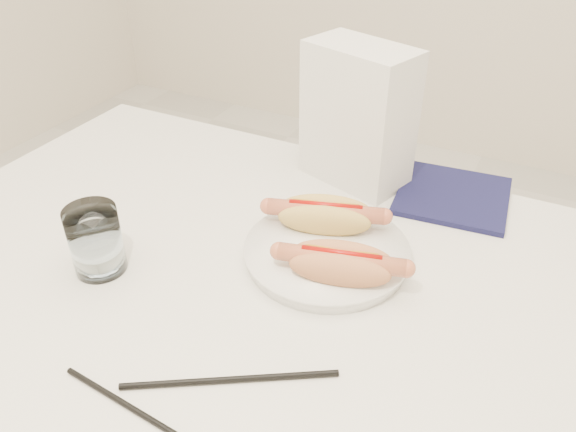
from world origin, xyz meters
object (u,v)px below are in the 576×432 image
at_px(hotdog_left, 325,215).
at_px(hotdog_right, 341,264).
at_px(table, 279,333).
at_px(plate, 327,254).
at_px(water_glass, 96,240).
at_px(napkin_box, 358,116).

height_order(hotdog_left, hotdog_right, same).
height_order(table, hotdog_right, hotdog_right).
distance_m(plate, hotdog_right, 0.07).
distance_m(table, water_glass, 0.27).
distance_m(table, hotdog_right, 0.13).
xyz_separation_m(table, plate, (0.02, 0.10, 0.07)).
bearing_deg(table, napkin_box, 95.02).
height_order(table, hotdog_left, hotdog_left).
distance_m(hotdog_right, water_glass, 0.32).
bearing_deg(napkin_box, hotdog_right, -54.06).
xyz_separation_m(hotdog_right, napkin_box, (-0.09, 0.27, 0.08)).
xyz_separation_m(plate, hotdog_right, (0.04, -0.05, 0.03)).
distance_m(plate, napkin_box, 0.26).
relative_size(table, napkin_box, 5.24).
relative_size(hotdog_left, napkin_box, 0.72).
bearing_deg(plate, napkin_box, 102.27).
bearing_deg(water_glass, table, 12.37).
xyz_separation_m(hotdog_right, water_glass, (-0.30, -0.11, 0.01)).
height_order(hotdog_right, napkin_box, napkin_box).
bearing_deg(water_glass, napkin_box, 60.78).
bearing_deg(water_glass, plate, 30.55).
bearing_deg(plate, hotdog_right, -49.66).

